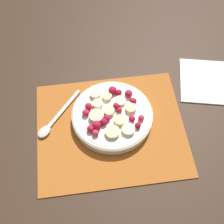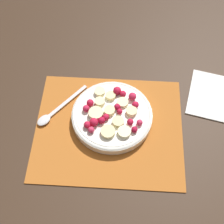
% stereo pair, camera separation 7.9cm
% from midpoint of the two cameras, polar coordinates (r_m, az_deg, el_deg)
% --- Properties ---
extents(ground_plane, '(3.00, 3.00, 0.00)m').
position_cam_midpoint_polar(ground_plane, '(0.81, 2.21, -3.27)').
color(ground_plane, '#382619').
extents(placemat, '(0.38, 0.32, 0.01)m').
position_cam_midpoint_polar(placemat, '(0.81, 2.21, -3.17)').
color(placemat, '#B26023').
rests_on(placemat, ground_plane).
extents(fruit_bowl, '(0.21, 0.21, 0.05)m').
position_cam_midpoint_polar(fruit_bowl, '(0.80, 2.79, -0.82)').
color(fruit_bowl, silver).
rests_on(fruit_bowl, placemat).
extents(spoon, '(0.12, 0.14, 0.01)m').
position_cam_midpoint_polar(spoon, '(0.83, -8.08, -0.37)').
color(spoon, silver).
rests_on(spoon, placemat).
extents(napkin, '(0.17, 0.18, 0.01)m').
position_cam_midpoint_polar(napkin, '(0.92, 20.64, 2.57)').
color(napkin, white).
rests_on(napkin, ground_plane).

